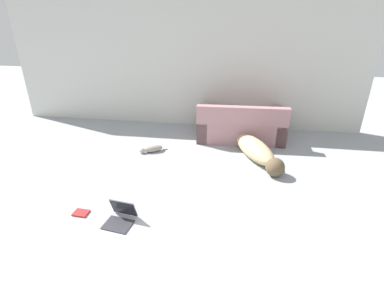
{
  "coord_description": "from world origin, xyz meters",
  "views": [
    {
      "loc": [
        1.06,
        -1.74,
        2.47
      ],
      "look_at": [
        0.49,
        2.22,
        0.57
      ],
      "focal_mm": 28.0,
      "sensor_mm": 36.0,
      "label": 1
    }
  ],
  "objects_px": {
    "laptop_open": "(121,215)",
    "book_red": "(81,213)",
    "couch": "(241,126)",
    "dog": "(257,151)",
    "cat": "(152,149)"
  },
  "relations": [
    {
      "from": "dog",
      "to": "laptop_open",
      "type": "distance_m",
      "value": 2.56
    },
    {
      "from": "book_red",
      "to": "laptop_open",
      "type": "bearing_deg",
      "value": -4.69
    },
    {
      "from": "dog",
      "to": "cat",
      "type": "bearing_deg",
      "value": -117.83
    },
    {
      "from": "laptop_open",
      "to": "book_red",
      "type": "bearing_deg",
      "value": -175.92
    },
    {
      "from": "laptop_open",
      "to": "book_red",
      "type": "distance_m",
      "value": 0.57
    },
    {
      "from": "book_red",
      "to": "couch",
      "type": "bearing_deg",
      "value": 53.19
    },
    {
      "from": "laptop_open",
      "to": "dog",
      "type": "bearing_deg",
      "value": 55.51
    },
    {
      "from": "laptop_open",
      "to": "book_red",
      "type": "relative_size",
      "value": 1.96
    },
    {
      "from": "dog",
      "to": "couch",
      "type": "bearing_deg",
      "value": 171.51
    },
    {
      "from": "couch",
      "to": "dog",
      "type": "xyz_separation_m",
      "value": [
        0.29,
        -0.89,
        -0.1
      ]
    },
    {
      "from": "dog",
      "to": "cat",
      "type": "xyz_separation_m",
      "value": [
        -1.88,
        0.04,
        -0.1
      ]
    },
    {
      "from": "dog",
      "to": "laptop_open",
      "type": "bearing_deg",
      "value": -69.97
    },
    {
      "from": "dog",
      "to": "laptop_open",
      "type": "xyz_separation_m",
      "value": [
        -1.75,
        -1.86,
        -0.08
      ]
    },
    {
      "from": "cat",
      "to": "laptop_open",
      "type": "relative_size",
      "value": 1.26
    },
    {
      "from": "couch",
      "to": "dog",
      "type": "relative_size",
      "value": 1.11
    }
  ]
}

